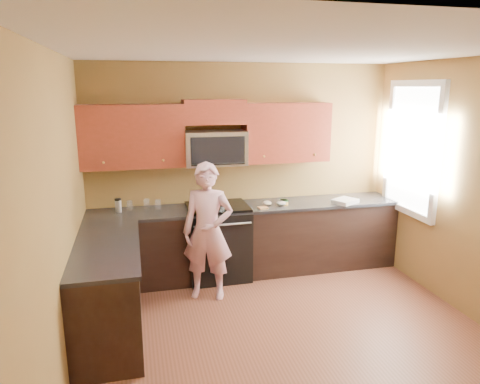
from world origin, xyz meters
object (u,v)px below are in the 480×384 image
object	(u,v)px
travel_mug	(119,212)
frying_pan	(214,208)
butter_tub	(284,205)
stove	(218,241)
microwave	(215,164)
woman	(208,232)

from	to	relation	value
travel_mug	frying_pan	bearing A→B (deg)	-9.39
frying_pan	butter_tub	xyz separation A→B (m)	(0.92, 0.04, -0.03)
butter_tub	stove	bearing A→B (deg)	175.62
travel_mug	microwave	bearing A→B (deg)	1.91
woman	butter_tub	xyz separation A→B (m)	(1.07, 0.46, 0.13)
woman	butter_tub	world-z (taller)	woman
frying_pan	travel_mug	xyz separation A→B (m)	(-1.14, 0.19, -0.03)
woman	travel_mug	xyz separation A→B (m)	(-0.99, 0.61, 0.13)
stove	travel_mug	bearing A→B (deg)	175.96
microwave	frying_pan	bearing A→B (deg)	-105.94
butter_tub	travel_mug	world-z (taller)	travel_mug
microwave	woman	world-z (taller)	microwave
microwave	frying_pan	size ratio (longest dim) A/B	1.48
stove	butter_tub	distance (m)	0.97
woman	frying_pan	size ratio (longest dim) A/B	3.10
travel_mug	stove	bearing A→B (deg)	-4.04
stove	microwave	bearing A→B (deg)	90.00
microwave	stove	bearing A→B (deg)	-90.00
woman	frying_pan	bearing A→B (deg)	90.39
frying_pan	butter_tub	world-z (taller)	frying_pan
frying_pan	travel_mug	size ratio (longest dim) A/B	3.01
microwave	frying_pan	xyz separation A→B (m)	(-0.07, -0.23, -0.50)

